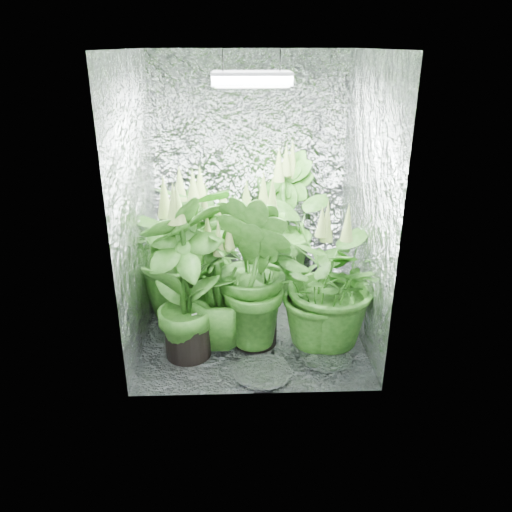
{
  "coord_description": "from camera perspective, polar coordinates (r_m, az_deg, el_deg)",
  "views": [
    {
      "loc": [
        -0.09,
        -3.35,
        2.03
      ],
      "look_at": [
        0.03,
        0.0,
        0.6
      ],
      "focal_mm": 35.0,
      "sensor_mm": 36.0,
      "label": 1
    }
  ],
  "objects": [
    {
      "name": "ceiling",
      "position": [
        3.35,
        -0.51,
        22.58
      ],
      "size": [
        1.6,
        1.6,
        0.01
      ],
      "primitive_type": "cube",
      "color": "silver",
      "rests_on": "walls"
    },
    {
      "name": "plant_b",
      "position": [
        4.3,
        -4.7,
        1.17
      ],
      "size": [
        0.64,
        0.64,
        0.95
      ],
      "rotation": [
        0.0,
        0.0,
        0.78
      ],
      "color": "black",
      "rests_on": "ground"
    },
    {
      "name": "plant_g",
      "position": [
        3.46,
        -0.1,
        -1.73
      ],
      "size": [
        0.86,
        0.86,
        1.24
      ],
      "rotation": [
        0.0,
        0.0,
        5.29
      ],
      "color": "black",
      "rests_on": "ground"
    },
    {
      "name": "plant_a",
      "position": [
        3.87,
        -7.88,
        0.99
      ],
      "size": [
        1.19,
        1.19,
        1.23
      ],
      "rotation": [
        0.0,
        0.0,
        6.09
      ],
      "color": "black",
      "rests_on": "ground"
    },
    {
      "name": "plant_label",
      "position": [
        3.45,
        -6.83,
        -7.21
      ],
      "size": [
        0.06,
        0.05,
        0.09
      ],
      "primitive_type": "cube",
      "rotation": [
        -0.21,
        0.0,
        0.62
      ],
      "color": "white",
      "rests_on": "plant_f"
    },
    {
      "name": "ground",
      "position": [
        3.92,
        -0.41,
        -8.13
      ],
      "size": [
        1.6,
        1.6,
        0.0
      ],
      "primitive_type": "plane",
      "color": "silver",
      "rests_on": "ground"
    },
    {
      "name": "walls",
      "position": [
        3.5,
        -0.46,
        6.0
      ],
      "size": [
        1.62,
        1.62,
        2.0
      ],
      "color": "silver",
      "rests_on": "ground"
    },
    {
      "name": "grow_lamp",
      "position": [
        3.36,
        -0.5,
        19.61
      ],
      "size": [
        0.5,
        0.3,
        0.22
      ],
      "color": "gray",
      "rests_on": "ceiling"
    },
    {
      "name": "plant_f",
      "position": [
        3.35,
        -8.18,
        -2.56
      ],
      "size": [
        0.87,
        0.87,
        1.28
      ],
      "rotation": [
        0.0,
        0.0,
        3.78
      ],
      "color": "black",
      "rests_on": "ground"
    },
    {
      "name": "circulation_fan",
      "position": [
        4.43,
        6.93,
        -2.0
      ],
      "size": [
        0.2,
        0.33,
        0.39
      ],
      "rotation": [
        0.0,
        0.0,
        -0.29
      ],
      "color": "black",
      "rests_on": "ground"
    },
    {
      "name": "plant_e",
      "position": [
        3.47,
        7.94,
        -2.86
      ],
      "size": [
        1.01,
        1.01,
        1.1
      ],
      "rotation": [
        0.0,
        0.0,
        3.26
      ],
      "color": "black",
      "rests_on": "ground"
    },
    {
      "name": "plant_d",
      "position": [
        3.53,
        -4.34,
        -3.53
      ],
      "size": [
        0.68,
        0.68,
        0.98
      ],
      "rotation": [
        0.0,
        0.0,
        2.07
      ],
      "color": "black",
      "rests_on": "ground"
    },
    {
      "name": "plant_c",
      "position": [
        4.25,
        2.61,
        3.51
      ],
      "size": [
        0.81,
        0.81,
        1.3
      ],
      "rotation": [
        0.0,
        0.0,
        1.83
      ],
      "color": "black",
      "rests_on": "ground"
    }
  ]
}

